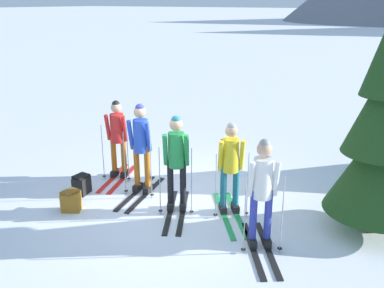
% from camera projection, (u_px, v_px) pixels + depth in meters
% --- Properties ---
extents(ground_plane, '(400.00, 400.00, 0.00)m').
position_uv_depth(ground_plane, '(176.00, 200.00, 7.99)').
color(ground_plane, white).
extents(skier_in_red, '(0.82, 1.57, 1.64)m').
position_uv_depth(skier_in_red, '(118.00, 137.00, 8.75)').
color(skier_in_red, red).
rests_on(skier_in_red, ground).
extents(skier_in_blue, '(0.69, 1.67, 1.75)m').
position_uv_depth(skier_in_blue, '(141.00, 145.00, 8.02)').
color(skier_in_blue, black).
rests_on(skier_in_blue, ground).
extents(skier_in_green, '(1.06, 1.60, 1.72)m').
position_uv_depth(skier_in_green, '(176.00, 160.00, 7.32)').
color(skier_in_green, black).
rests_on(skier_in_green, ground).
extents(skier_in_yellow, '(1.31, 1.53, 1.63)m').
position_uv_depth(skier_in_yellow, '(230.00, 164.00, 7.26)').
color(skier_in_yellow, green).
rests_on(skier_in_yellow, ground).
extents(skier_in_white, '(1.15, 1.45, 1.70)m').
position_uv_depth(skier_in_white, '(262.00, 190.00, 6.19)').
color(skier_in_white, black).
rests_on(skier_in_white, ground).
extents(pine_tree_mid, '(1.54, 1.54, 3.72)m').
position_uv_depth(pine_tree_mid, '(384.00, 129.00, 6.42)').
color(pine_tree_mid, '#51381E').
rests_on(pine_tree_mid, ground).
extents(backpack_on_snow_front, '(0.40, 0.37, 0.38)m').
position_uv_depth(backpack_on_snow_front, '(71.00, 201.00, 7.54)').
color(backpack_on_snow_front, '#99661E').
rests_on(backpack_on_snow_front, ground).
extents(backpack_on_snow_beside, '(0.31, 0.37, 0.38)m').
position_uv_depth(backpack_on_snow_beside, '(82.00, 185.00, 8.20)').
color(backpack_on_snow_beside, black).
rests_on(backpack_on_snow_beside, ground).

